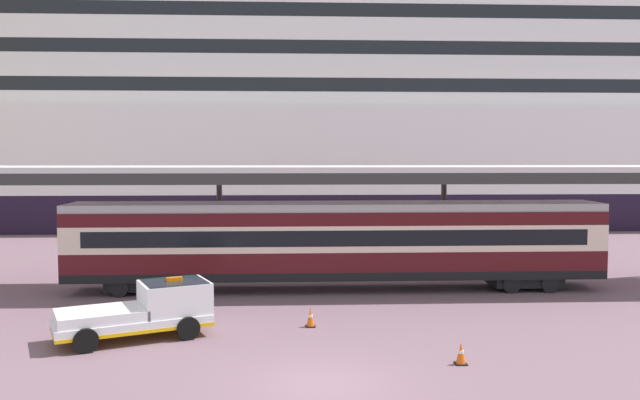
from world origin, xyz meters
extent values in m
plane|color=#715662|center=(0.00, 0.00, 0.00)|extent=(400.00, 400.00, 0.00)
cube|color=black|center=(19.82, 47.55, 1.54)|extent=(167.57, 26.33, 3.09)
cube|color=white|center=(19.82, 47.55, 6.69)|extent=(167.57, 26.33, 7.20)
cube|color=white|center=(19.82, 47.55, 11.84)|extent=(154.16, 24.22, 3.10)
cube|color=black|center=(19.82, 35.49, 11.99)|extent=(147.46, 0.12, 1.12)
cube|color=white|center=(19.82, 47.55, 14.94)|extent=(148.00, 23.26, 3.10)
cube|color=black|center=(19.82, 35.98, 15.09)|extent=(141.56, 0.12, 1.12)
cube|color=white|center=(19.82, 47.55, 18.03)|extent=(141.83, 22.29, 3.10)
cube|color=black|center=(19.82, 36.46, 18.19)|extent=(135.66, 0.12, 1.12)
cube|color=white|center=(19.82, 47.55, 21.13)|extent=(135.66, 21.32, 3.10)
cube|color=silver|center=(1.35, 12.98, 5.67)|extent=(45.70, 5.18, 0.25)
cube|color=#2F2F2F|center=(1.35, 10.49, 5.30)|extent=(45.70, 0.20, 0.50)
cylinder|color=#2F2F2F|center=(-4.36, 15.17, 2.77)|extent=(0.28, 0.28, 5.55)
cylinder|color=#2F2F2F|center=(7.06, 15.17, 2.77)|extent=(0.28, 0.28, 5.55)
cube|color=black|center=(1.35, 12.48, 0.85)|extent=(24.69, 2.80, 0.40)
cube|color=#470F14|center=(1.35, 12.48, 1.50)|extent=(24.69, 2.80, 0.90)
cube|color=beige|center=(1.35, 12.48, 2.55)|extent=(24.69, 2.80, 1.20)
cube|color=black|center=(1.35, 11.11, 2.60)|extent=(22.71, 0.08, 0.72)
cube|color=#470F14|center=(1.35, 12.48, 3.45)|extent=(24.69, 2.80, 0.60)
cube|color=#A7A7A7|center=(1.35, 12.48, 3.93)|extent=(24.69, 2.69, 0.36)
cube|color=black|center=(-7.54, 12.48, 0.45)|extent=(3.20, 2.35, 0.50)
cylinder|color=black|center=(-8.44, 11.30, 0.42)|extent=(0.84, 0.12, 0.84)
cylinder|color=black|center=(-6.64, 11.30, 0.42)|extent=(0.84, 0.12, 0.84)
cube|color=black|center=(10.24, 12.48, 0.45)|extent=(3.20, 2.35, 0.50)
cylinder|color=black|center=(9.34, 11.30, 0.42)|extent=(0.84, 0.12, 0.84)
cylinder|color=black|center=(11.14, 11.30, 0.42)|extent=(0.84, 0.12, 0.84)
cube|color=white|center=(-6.26, 4.71, 0.58)|extent=(5.57, 3.91, 0.36)
cube|color=#F2B20C|center=(-6.26, 4.71, 0.45)|extent=(5.57, 3.93, 0.12)
cube|color=white|center=(-4.93, 5.30, 1.31)|extent=(2.87, 2.68, 1.10)
cube|color=#19232D|center=(-4.93, 5.30, 1.66)|extent=(2.64, 2.52, 0.44)
cube|color=orange|center=(-4.93, 5.30, 1.94)|extent=(0.59, 0.41, 0.16)
cube|color=white|center=(-7.22, 4.30, 0.94)|extent=(3.44, 2.93, 0.36)
cylinder|color=black|center=(-5.14, 6.30, 0.40)|extent=(0.83, 0.55, 0.80)
cylinder|color=black|center=(-4.34, 4.46, 0.40)|extent=(0.83, 0.55, 0.80)
cylinder|color=black|center=(-8.19, 4.96, 0.40)|extent=(0.83, 0.55, 0.80)
cylinder|color=black|center=(-7.39, 3.13, 0.40)|extent=(0.83, 0.55, 0.80)
cube|color=black|center=(4.34, 1.44, 0.02)|extent=(0.36, 0.36, 0.04)
cone|color=#EA590F|center=(4.34, 1.44, 0.36)|extent=(0.30, 0.30, 0.63)
cylinder|color=white|center=(4.34, 1.44, 0.39)|extent=(0.17, 0.17, 0.09)
cube|color=black|center=(-0.08, 5.95, 0.02)|extent=(0.36, 0.36, 0.04)
cone|color=#EA590F|center=(-0.08, 5.95, 0.37)|extent=(0.30, 0.30, 0.66)
cylinder|color=white|center=(-0.08, 5.95, 0.40)|extent=(0.17, 0.17, 0.09)
camera|label=1|loc=(-0.86, -17.66, 6.37)|focal=36.51mm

